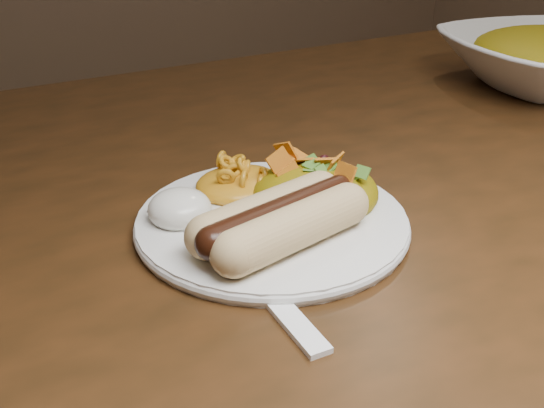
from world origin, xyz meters
TOP-DOWN VIEW (x-y plane):
  - table at (0.00, 0.00)m, footprint 1.60×0.90m
  - plate at (-0.08, -0.03)m, footprint 0.26×0.26m
  - hotdog at (-0.09, -0.06)m, footprint 0.12×0.08m
  - mac_and_cheese at (-0.08, 0.02)m, footprint 0.09×0.08m
  - sour_cream at (-0.14, 0.00)m, footprint 0.06×0.06m
  - taco_salad at (-0.04, -0.02)m, footprint 0.10×0.10m
  - fork at (-0.13, -0.12)m, footprint 0.02×0.13m

SIDE VIEW (x-z plane):
  - table at x=0.00m, z-range 0.28..1.03m
  - fork at x=-0.13m, z-range 0.75..0.75m
  - plate at x=-0.08m, z-range 0.75..0.76m
  - mac_and_cheese at x=-0.08m, z-range 0.76..0.79m
  - sour_cream at x=-0.14m, z-range 0.76..0.79m
  - hotdog at x=-0.09m, z-range 0.76..0.79m
  - taco_salad at x=-0.04m, z-range 0.76..0.80m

